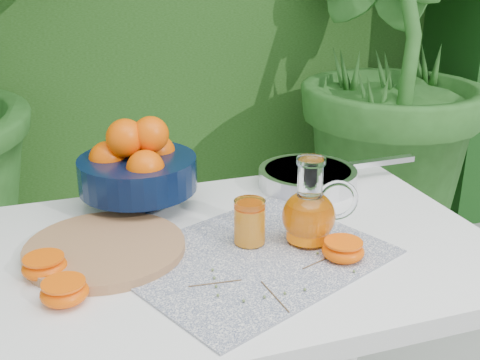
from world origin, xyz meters
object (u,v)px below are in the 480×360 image
object	(u,v)px
juice_pitcher	(310,213)
cutting_board	(105,249)
white_table	(243,278)
fruit_bowl	(137,166)
saute_pan	(309,176)

from	to	relation	value
juice_pitcher	cutting_board	bearing A→B (deg)	167.82
white_table	cutting_board	distance (m)	0.29
cutting_board	juice_pitcher	distance (m)	0.41
cutting_board	juice_pitcher	xyz separation A→B (m)	(0.40, -0.09, 0.05)
fruit_bowl	saute_pan	distance (m)	0.43
fruit_bowl	juice_pitcher	bearing A→B (deg)	-45.59
cutting_board	white_table	bearing A→B (deg)	-9.60
white_table	saute_pan	distance (m)	0.37
white_table	fruit_bowl	xyz separation A→B (m)	(-0.17, 0.26, 0.18)
fruit_bowl	saute_pan	size ratio (longest dim) A/B	0.69
cutting_board	fruit_bowl	world-z (taller)	fruit_bowl
juice_pitcher	saute_pan	size ratio (longest dim) A/B	0.41
white_table	cutting_board	xyz separation A→B (m)	(-0.27, 0.05, 0.09)
cutting_board	saute_pan	bearing A→B (deg)	20.47
white_table	cutting_board	world-z (taller)	cutting_board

